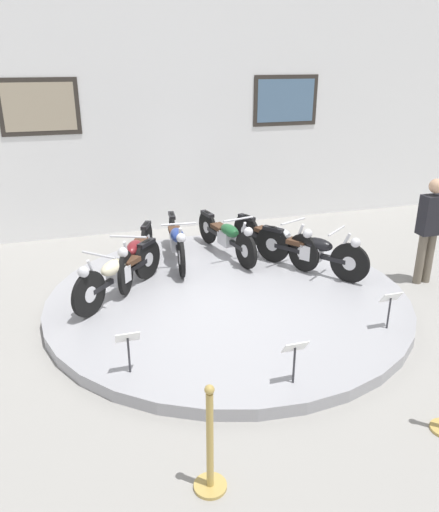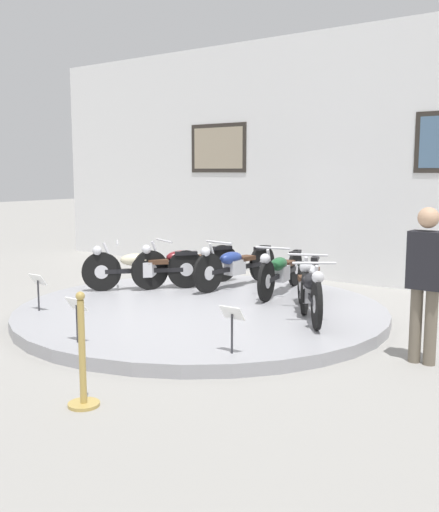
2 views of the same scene
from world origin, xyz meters
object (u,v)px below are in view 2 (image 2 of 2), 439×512
object	(u,v)px
stanchion_post_right_of_entry	(83,368)
motorcycle_maroon	(185,263)
info_placard_front_centre	(77,310)
visitor_standing	(426,276)
info_placard_front_left	(38,284)
motorcycle_silver	(310,278)
motorcycle_black	(309,288)
motorcycle_green	(281,270)
info_placard_front_right	(232,319)
motorcycle_cream	(142,266)
motorcycle_blue	(235,264)

from	to	relation	value
stanchion_post_right_of_entry	motorcycle_maroon	bearing A→B (deg)	119.13
info_placard_front_centre	visitor_standing	world-z (taller)	visitor_standing
stanchion_post_right_of_entry	info_placard_front_left	bearing A→B (deg)	149.80
motorcycle_silver	motorcycle_black	size ratio (longest dim) A/B	1.13
motorcycle_green	motorcycle_black	xyz separation A→B (m)	(1.07, -1.07, 0.01)
info_placard_front_centre	info_placard_front_right	size ratio (longest dim) A/B	1.00
motorcycle_green	info_placard_front_left	size ratio (longest dim) A/B	3.75
motorcycle_black	info_placard_front_centre	world-z (taller)	motorcycle_black
motorcycle_black	stanchion_post_right_of_entry	size ratio (longest dim) A/B	1.58
motorcycle_cream	visitor_standing	bearing A→B (deg)	-7.05
motorcycle_cream	motorcycle_blue	bearing A→B (deg)	44.77
motorcycle_green	motorcycle_cream	bearing A→B (deg)	-151.33
motorcycle_maroon	motorcycle_green	xyz separation A→B (m)	(1.60, 0.40, -0.01)
motorcycle_maroon	motorcycle_green	distance (m)	1.65
motorcycle_maroon	motorcycle_black	xyz separation A→B (m)	(2.66, -0.67, -0.01)
visitor_standing	motorcycle_blue	bearing A→B (deg)	155.50
info_placard_front_left	motorcycle_maroon	bearing A→B (deg)	79.92
info_placard_front_centre	info_placard_front_left	bearing A→B (deg)	156.82
motorcycle_blue	stanchion_post_right_of_entry	world-z (taller)	stanchion_post_right_of_entry
motorcycle_blue	motorcycle_green	size ratio (longest dim) A/B	1.03
motorcycle_blue	info_placard_front_centre	world-z (taller)	motorcycle_blue
stanchion_post_right_of_entry	info_placard_front_centre	bearing A→B (deg)	141.57
motorcycle_maroon	motorcycle_cream	bearing A→B (deg)	-117.56
motorcycle_green	stanchion_post_right_of_entry	world-z (taller)	stanchion_post_right_of_entry
motorcycle_green	info_placard_front_left	xyz separation A→B (m)	(-2.06, -2.97, -0.00)
motorcycle_maroon	info_placard_front_right	world-z (taller)	motorcycle_maroon
motorcycle_maroon	stanchion_post_right_of_entry	distance (m)	4.80
motorcycle_silver	visitor_standing	distance (m)	2.40
info_placard_front_left	motorcycle_black	bearing A→B (deg)	31.32
motorcycle_black	motorcycle_silver	bearing A→B (deg)	117.17
motorcycle_maroon	info_placard_front_centre	bearing A→B (deg)	-70.40
visitor_standing	motorcycle_silver	bearing A→B (deg)	148.32
motorcycle_blue	visitor_standing	xyz separation A→B (m)	(3.61, -1.64, 0.42)
motorcycle_cream	motorcycle_maroon	bearing A→B (deg)	62.44
motorcycle_silver	info_placard_front_centre	xyz separation A→B (m)	(-1.16, -3.26, -0.01)
motorcycle_cream	motorcycle_green	bearing A→B (deg)	28.67
motorcycle_black	visitor_standing	bearing A→B (deg)	-18.99
motorcycle_green	motorcycle_black	world-z (taller)	motorcycle_black
motorcycle_silver	stanchion_post_right_of_entry	xyz separation A→B (m)	(0.02, -4.19, -0.18)
motorcycle_green	motorcycle_maroon	bearing A→B (deg)	-165.98
info_placard_front_right	motorcycle_green	bearing A→B (deg)	111.67
motorcycle_blue	info_placard_front_left	size ratio (longest dim) A/B	3.85
info_placard_front_centre	visitor_standing	size ratio (longest dim) A/B	0.31
info_placard_front_right	visitor_standing	xyz separation A→B (m)	(1.56, 1.32, 0.43)
motorcycle_cream	stanchion_post_right_of_entry	distance (m)	4.44
info_placard_front_left	stanchion_post_right_of_entry	world-z (taller)	stanchion_post_right_of_entry
motorcycle_maroon	visitor_standing	xyz separation A→B (m)	(4.33, -1.24, 0.41)
motorcycle_black	stanchion_post_right_of_entry	xyz separation A→B (m)	(-0.33, -3.53, -0.18)
motorcycle_cream	motorcycle_silver	size ratio (longest dim) A/B	0.80
motorcycle_green	info_placard_front_right	xyz separation A→B (m)	(1.18, -2.97, -0.00)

